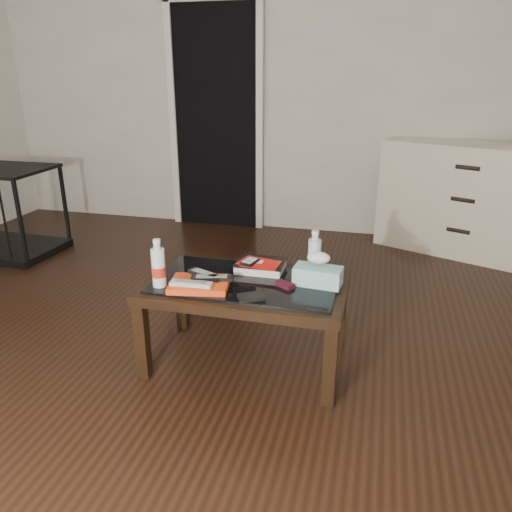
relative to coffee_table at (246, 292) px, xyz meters
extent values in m
plane|color=black|center=(-0.51, -0.14, -0.40)|extent=(5.00, 5.00, 0.00)
plane|color=silver|center=(-0.51, 2.36, 0.95)|extent=(5.00, 0.00, 5.00)
cube|color=black|center=(-0.91, 2.33, 0.60)|extent=(0.80, 0.05, 2.00)
cube|color=silver|center=(-1.33, 2.30, 0.60)|extent=(0.06, 0.04, 2.04)
cube|color=silver|center=(-0.49, 2.30, 0.60)|extent=(0.06, 0.04, 2.04)
cube|color=black|center=(-0.46, -0.26, -0.20)|extent=(0.06, 0.06, 0.40)
cube|color=black|center=(0.46, -0.26, -0.20)|extent=(0.06, 0.06, 0.40)
cube|color=black|center=(-0.46, 0.26, -0.20)|extent=(0.06, 0.06, 0.40)
cube|color=black|center=(0.46, 0.26, -0.20)|extent=(0.06, 0.06, 0.40)
cube|color=black|center=(0.00, 0.00, 0.03)|extent=(1.00, 0.60, 0.05)
cube|color=black|center=(0.00, 0.00, 0.06)|extent=(0.90, 0.50, 0.01)
cube|color=beige|center=(1.25, 2.09, 0.05)|extent=(1.30, 0.93, 0.90)
cylinder|color=black|center=(1.25, 1.83, -0.15)|extent=(0.18, 0.11, 0.04)
cylinder|color=black|center=(1.25, 1.83, 0.10)|extent=(0.18, 0.11, 0.04)
cylinder|color=black|center=(1.25, 1.83, 0.35)|extent=(0.18, 0.11, 0.04)
cube|color=black|center=(-2.41, 1.12, -0.37)|extent=(0.93, 0.64, 0.06)
cube|color=black|center=(-1.98, 0.84, -0.05)|extent=(0.03, 0.03, 0.70)
cube|color=black|center=(-1.98, 1.40, -0.05)|extent=(0.03, 0.03, 0.70)
cube|color=red|center=(-0.20, -0.13, 0.08)|extent=(0.31, 0.25, 0.03)
cube|color=#B2B1B6|center=(-0.22, -0.19, 0.11)|extent=(0.20, 0.06, 0.02)
cube|color=black|center=(-0.14, -0.10, 0.11)|extent=(0.21, 0.10, 0.02)
cube|color=black|center=(-0.19, -0.07, 0.11)|extent=(0.20, 0.13, 0.02)
cube|color=black|center=(0.04, 0.15, 0.09)|extent=(0.25, 0.20, 0.05)
cube|color=red|center=(0.03, 0.13, 0.11)|extent=(0.22, 0.18, 0.01)
cube|color=black|center=(-0.01, 0.11, 0.12)|extent=(0.09, 0.12, 0.02)
cube|color=#320B16|center=(0.20, -0.03, 0.08)|extent=(0.10, 0.09, 0.02)
cube|color=black|center=(0.08, -0.20, 0.07)|extent=(0.14, 0.12, 0.02)
cylinder|color=silver|center=(-0.39, -0.17, 0.18)|extent=(0.08, 0.08, 0.24)
cylinder|color=silver|center=(0.32, 0.15, 0.18)|extent=(0.08, 0.08, 0.24)
cube|color=teal|center=(0.35, 0.04, 0.11)|extent=(0.24, 0.14, 0.09)
camera|label=1|loc=(0.61, -2.20, 1.06)|focal=35.00mm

